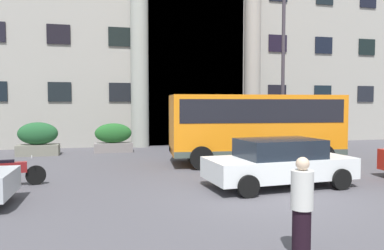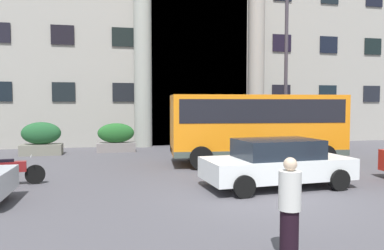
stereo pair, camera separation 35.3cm
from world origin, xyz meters
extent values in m
cube|color=#4A474E|center=(0.00, 0.00, -0.06)|extent=(80.00, 64.00, 0.12)
cube|color=#9E9992|center=(0.00, 17.50, 7.18)|extent=(32.94, 9.00, 14.36)
cube|color=black|center=(1.30, 13.06, 5.38)|extent=(5.94, 0.12, 10.77)
cylinder|color=#9B9D95|center=(-2.18, 12.75, 5.38)|extent=(1.02, 1.02, 10.77)
cylinder|color=#A0978E|center=(4.78, 12.75, 5.38)|extent=(1.02, 1.02, 10.77)
cube|color=black|center=(-9.88, 12.96, 3.16)|extent=(1.24, 0.08, 1.08)
cube|color=black|center=(-6.59, 12.96, 3.16)|extent=(1.24, 0.08, 1.08)
cube|color=black|center=(-3.29, 12.96, 3.16)|extent=(1.24, 0.08, 1.08)
cube|color=black|center=(6.59, 12.96, 3.16)|extent=(1.24, 0.08, 1.08)
cube|color=black|center=(9.88, 12.96, 3.16)|extent=(1.24, 0.08, 1.08)
cube|color=black|center=(13.18, 12.96, 3.16)|extent=(1.24, 0.08, 1.08)
cube|color=black|center=(-6.59, 12.96, 6.32)|extent=(1.24, 0.08, 1.08)
cube|color=black|center=(-3.29, 12.96, 6.32)|extent=(1.24, 0.08, 1.08)
cube|color=black|center=(6.59, 12.96, 6.32)|extent=(1.24, 0.08, 1.08)
cube|color=black|center=(9.88, 12.96, 6.32)|extent=(1.24, 0.08, 1.08)
cube|color=black|center=(13.18, 12.96, 6.32)|extent=(1.24, 0.08, 1.08)
cube|color=orange|center=(1.84, 5.50, 1.65)|extent=(7.19, 3.11, 2.41)
cube|color=black|center=(1.84, 5.50, 2.22)|extent=(6.78, 3.10, 0.91)
cube|color=black|center=(5.24, 5.14, 2.02)|extent=(0.27, 2.01, 1.14)
cube|color=#404C45|center=(1.84, 5.50, 0.57)|extent=(7.19, 3.15, 0.24)
cylinder|color=black|center=(4.39, 6.44, 0.45)|extent=(0.92, 0.37, 0.90)
cylinder|color=black|center=(4.14, 4.05, 0.45)|extent=(0.92, 0.37, 0.90)
cylinder|color=black|center=(-0.47, 6.95, 0.45)|extent=(0.92, 0.37, 0.90)
cylinder|color=black|center=(-0.72, 4.56, 0.45)|extent=(0.92, 0.37, 0.90)
cylinder|color=#999513|center=(7.24, 7.50, 1.31)|extent=(0.08, 0.08, 2.63)
cube|color=yellow|center=(7.24, 7.47, 2.38)|extent=(0.44, 0.03, 0.60)
cube|color=slate|center=(-7.36, 10.26, 0.26)|extent=(1.94, 0.91, 0.52)
ellipsoid|color=#1F512A|center=(-7.36, 10.26, 1.06)|extent=(1.86, 0.82, 1.09)
cube|color=#686958|center=(5.22, 10.84, 0.23)|extent=(1.69, 0.94, 0.47)
ellipsoid|color=#1C552A|center=(5.22, 10.84, 0.82)|extent=(1.62, 0.84, 0.70)
cube|color=slate|center=(-3.78, 10.62, 0.24)|extent=(1.95, 0.77, 0.47)
ellipsoid|color=#215A24|center=(-3.78, 10.62, 0.98)|extent=(1.87, 0.69, 1.02)
cube|color=gray|center=(8.36, 10.42, 0.32)|extent=(1.41, 0.92, 0.65)
ellipsoid|color=#20521F|center=(8.36, 10.42, 1.12)|extent=(1.36, 0.83, 0.94)
cube|color=silver|center=(0.81, 1.25, 0.58)|extent=(4.53, 2.16, 0.62)
cube|color=black|center=(0.81, 1.25, 1.17)|extent=(2.49, 1.80, 0.56)
cylinder|color=black|center=(2.24, 2.29, 0.31)|extent=(0.63, 0.24, 0.62)
cylinder|color=black|center=(2.38, 0.44, 0.31)|extent=(0.63, 0.24, 0.62)
cylinder|color=black|center=(-0.75, 2.07, 0.31)|extent=(0.63, 0.24, 0.62)
cylinder|color=black|center=(-0.61, 0.22, 0.31)|extent=(0.63, 0.24, 0.62)
cylinder|color=black|center=(2.29, 3.12, 0.30)|extent=(0.61, 0.21, 0.60)
cylinder|color=black|center=(1.01, 2.89, 0.30)|extent=(0.61, 0.23, 0.60)
cube|color=navy|center=(1.65, 3.01, 0.58)|extent=(0.87, 0.39, 0.32)
cube|color=black|center=(1.47, 2.97, 0.76)|extent=(0.55, 0.29, 0.12)
cylinder|color=#A5A5A8|center=(2.19, 3.10, 0.88)|extent=(0.13, 0.55, 0.03)
cylinder|color=black|center=(-6.38, 3.27, 0.30)|extent=(0.61, 0.19, 0.60)
cube|color=maroon|center=(-7.05, 3.17, 0.58)|extent=(0.89, 0.37, 0.32)
cube|color=black|center=(-7.22, 3.14, 0.76)|extent=(0.54, 0.28, 0.12)
cylinder|color=#A5A5A8|center=(-6.49, 3.26, 0.88)|extent=(0.12, 0.55, 0.03)
cylinder|color=black|center=(-1.28, -3.66, 0.41)|extent=(0.30, 0.30, 0.82)
cylinder|color=silver|center=(-1.28, -3.66, 1.13)|extent=(0.36, 0.36, 0.63)
sphere|color=beige|center=(-1.28, -3.66, 1.55)|extent=(0.22, 0.22, 0.22)
cylinder|color=#3B343E|center=(4.86, 8.87, 3.96)|extent=(0.18, 0.18, 7.92)
camera|label=1|loc=(-4.42, -9.00, 2.52)|focal=34.98mm
camera|label=2|loc=(-4.08, -9.08, 2.52)|focal=34.98mm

